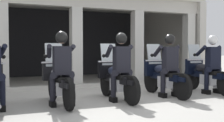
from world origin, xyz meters
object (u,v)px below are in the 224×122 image
object	(u,v)px
motorcycle_left	(59,81)
police_officer_right	(169,60)
police_officer_left	(62,62)
police_officer_far_right	(212,59)
police_officer_center	(121,61)
motorcycle_right	(163,76)
motorcycle_center	(116,79)
motorcycle_far_right	(205,74)

from	to	relation	value
motorcycle_left	police_officer_right	distance (m)	2.82
police_officer_left	police_officer_far_right	world-z (taller)	same
police_officer_center	police_officer_right	bearing A→B (deg)	11.34
motorcycle_right	police_officer_center	bearing A→B (deg)	-157.91
motorcycle_left	motorcycle_center	distance (m)	1.39
motorcycle_left	police_officer_right	world-z (taller)	police_officer_right
police_officer_left	police_officer_right	world-z (taller)	same
police_officer_center	motorcycle_right	xyz separation A→B (m)	(1.39, 0.37, -0.44)
police_officer_center	police_officer_far_right	bearing A→B (deg)	9.82
motorcycle_left	police_officer_center	size ratio (longest dim) A/B	1.29
motorcycle_far_right	police_officer_far_right	xyz separation A→B (m)	(-0.00, -0.28, 0.44)
motorcycle_center	motorcycle_right	world-z (taller)	same
police_officer_left	motorcycle_far_right	bearing A→B (deg)	9.32
motorcycle_center	police_officer_center	xyz separation A→B (m)	(-0.00, -0.28, 0.44)
police_officer_center	police_officer_right	size ratio (longest dim) A/B	1.00
motorcycle_center	police_officer_far_right	world-z (taller)	police_officer_far_right
police_officer_left	motorcycle_center	distance (m)	1.48
motorcycle_left	police_officer_center	bearing A→B (deg)	-7.46
police_officer_left	motorcycle_center	xyz separation A→B (m)	(1.39, 0.28, -0.44)
motorcycle_center	police_officer_far_right	xyz separation A→B (m)	(2.78, -0.19, 0.44)
police_officer_far_right	motorcycle_center	bearing A→B (deg)	-178.13
police_officer_right	police_officer_left	bearing A→B (deg)	-171.03
police_officer_right	motorcycle_far_right	bearing A→B (deg)	19.22
police_officer_right	police_officer_far_right	xyz separation A→B (m)	(1.39, 0.01, 0.00)
motorcycle_center	police_officer_center	bearing A→B (deg)	-82.36
motorcycle_far_right	police_officer_far_right	bearing A→B (deg)	-84.47
motorcycle_far_right	motorcycle_left	bearing A→B (deg)	-172.96
police_officer_left	motorcycle_right	distance (m)	2.84
police_officer_right	police_officer_far_right	world-z (taller)	same
motorcycle_center	motorcycle_far_right	world-z (taller)	same
police_officer_center	motorcycle_center	bearing A→B (deg)	97.64
motorcycle_far_right	police_officer_left	bearing A→B (deg)	-169.08
motorcycle_center	motorcycle_far_right	distance (m)	2.78
motorcycle_left	police_officer_center	world-z (taller)	police_officer_center
motorcycle_right	police_officer_right	size ratio (longest dim) A/B	1.29
police_officer_far_right	motorcycle_left	bearing A→B (deg)	-176.86
police_officer_left	motorcycle_right	size ratio (longest dim) A/B	0.78
police_officer_right	motorcycle_far_right	world-z (taller)	police_officer_right
motorcycle_center	police_officer_left	bearing A→B (deg)	-160.67
police_officer_left	police_officer_far_right	bearing A→B (deg)	5.44
police_officer_left	motorcycle_far_right	distance (m)	4.21
motorcycle_left	police_officer_left	bearing A→B (deg)	-86.07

